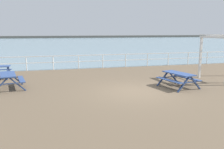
% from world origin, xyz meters
% --- Properties ---
extents(ground_plane, '(30.00, 24.00, 0.20)m').
position_xyz_m(ground_plane, '(0.00, 0.00, -0.10)').
color(ground_plane, brown).
extents(sea_band, '(142.00, 90.00, 0.01)m').
position_xyz_m(sea_band, '(0.00, 52.75, 0.00)').
color(sea_band, gray).
rests_on(sea_band, ground).
extents(distant_shoreline, '(142.00, 6.00, 1.80)m').
position_xyz_m(distant_shoreline, '(0.00, 95.75, 0.00)').
color(distant_shoreline, '#4C4C47').
rests_on(distant_shoreline, ground).
extents(seaward_railing, '(23.07, 0.07, 1.08)m').
position_xyz_m(seaward_railing, '(-0.00, 7.75, 0.75)').
color(seaward_railing, white).
rests_on(seaward_railing, ground).
extents(picnic_table_mid_centre, '(1.82, 2.04, 0.80)m').
position_xyz_m(picnic_table_mid_centre, '(-6.15, 2.14, 0.58)').
color(picnic_table_mid_centre, '#334C84').
rests_on(picnic_table_mid_centre, ground).
extents(picnic_table_far_left, '(1.87, 2.09, 0.80)m').
position_xyz_m(picnic_table_far_left, '(2.36, 0.21, 0.58)').
color(picnic_table_far_left, '#334C84').
rests_on(picnic_table_far_left, ground).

